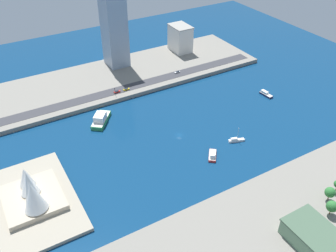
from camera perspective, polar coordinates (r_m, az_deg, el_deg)
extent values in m
plane|color=navy|center=(244.15, 1.74, -1.45)|extent=(440.00, 440.00, 0.00)
cube|color=gray|center=(192.25, 17.13, -15.69)|extent=(70.00, 240.00, 3.18)
cube|color=gray|center=(314.60, -7.32, 7.72)|extent=(70.00, 240.00, 3.18)
cube|color=#A89E89|center=(211.17, -20.19, -10.95)|extent=(67.45, 42.16, 2.00)
cube|color=#38383D|center=(294.82, -5.48, 6.21)|extent=(10.45, 228.00, 0.15)
cube|color=red|center=(228.03, 6.94, -4.61)|extent=(11.75, 10.60, 1.46)
cone|color=red|center=(232.80, 7.02, -3.64)|extent=(1.85, 1.85, 1.32)
cube|color=white|center=(225.30, 6.96, -4.53)|extent=(5.18, 4.92, 2.54)
cube|color=beige|center=(227.53, 6.96, -4.46)|extent=(11.28, 10.17, 0.10)
cube|color=#2D8C4C|center=(260.21, -10.38, 0.90)|extent=(22.08, 20.04, 2.83)
cone|color=#2D8C4C|center=(269.33, -9.65, 2.29)|extent=(3.58, 3.58, 2.55)
cube|color=white|center=(257.08, -10.56, 1.38)|extent=(11.86, 11.44, 4.37)
cube|color=beige|center=(259.39, -10.42, 1.16)|extent=(21.19, 19.23, 0.10)
cube|color=#1E284C|center=(296.97, 15.06, 4.73)|extent=(11.43, 4.72, 1.46)
cone|color=#1E284C|center=(293.80, 15.91, 4.23)|extent=(1.41, 1.41, 1.31)
cube|color=white|center=(297.24, 14.84, 5.16)|extent=(5.98, 3.32, 1.74)
cube|color=beige|center=(296.59, 15.09, 4.86)|extent=(10.97, 4.53, 0.10)
cube|color=white|center=(242.61, 10.63, -2.22)|extent=(5.77, 10.82, 1.36)
cone|color=white|center=(244.55, 11.87, -2.05)|extent=(1.56, 1.56, 1.23)
cube|color=white|center=(241.20, 10.26, -2.02)|extent=(3.26, 4.56, 1.34)
cube|color=beige|center=(242.17, 10.65, -2.08)|extent=(5.53, 10.39, 0.10)
cylinder|color=silver|center=(239.59, 10.89, -1.18)|extent=(0.24, 0.24, 9.40)
cube|color=slate|center=(187.86, 21.78, -15.87)|extent=(25.73, 18.16, 8.36)
cube|color=#47624A|center=(184.49, 22.10, -14.96)|extent=(26.76, 18.89, 0.80)
cube|color=silver|center=(351.59, 1.92, 13.46)|extent=(21.29, 15.40, 23.58)
cube|color=#9D9992|center=(347.21, 1.96, 15.33)|extent=(22.14, 16.02, 0.80)
cube|color=#8C9EB2|center=(319.43, -8.43, 15.13)|extent=(20.34, 17.16, 68.63)
cylinder|color=black|center=(288.54, -7.69, 5.43)|extent=(0.27, 0.65, 0.64)
cylinder|color=black|center=(287.20, -7.55, 5.29)|extent=(0.27, 0.65, 0.64)
cylinder|color=black|center=(287.35, -8.34, 5.23)|extent=(0.27, 0.65, 0.64)
cylinder|color=black|center=(286.01, -8.20, 5.09)|extent=(0.27, 0.65, 0.64)
cube|color=red|center=(287.10, -7.95, 5.32)|extent=(2.00, 5.17, 0.87)
cube|color=#262D38|center=(286.68, -8.01, 5.42)|extent=(1.72, 2.91, 0.49)
cylinder|color=black|center=(312.18, 1.25, 8.21)|extent=(0.28, 0.65, 0.64)
cylinder|color=black|center=(313.36, 1.09, 8.32)|extent=(0.28, 0.65, 0.64)
cylinder|color=black|center=(314.02, 1.81, 8.37)|extent=(0.28, 0.65, 0.64)
cylinder|color=black|center=(315.18, 1.64, 8.48)|extent=(0.28, 0.65, 0.64)
cube|color=white|center=(313.56, 1.45, 8.39)|extent=(2.04, 5.27, 0.72)
cube|color=#262D38|center=(313.40, 1.49, 8.51)|extent=(1.72, 2.98, 0.59)
cylinder|color=black|center=(290.90, -6.26, 5.81)|extent=(0.25, 0.64, 0.64)
cylinder|color=black|center=(289.64, -6.13, 5.68)|extent=(0.25, 0.64, 0.64)
cylinder|color=black|center=(289.73, -6.89, 5.63)|extent=(0.25, 0.64, 0.64)
cylinder|color=black|center=(288.46, -6.76, 5.50)|extent=(0.25, 0.64, 0.64)
cube|color=yellow|center=(289.54, -6.51, 5.70)|extent=(1.80, 5.05, 0.77)
cube|color=#262D38|center=(289.12, -6.57, 5.81)|extent=(1.57, 2.83, 0.58)
cylinder|color=black|center=(282.53, -8.27, 5.21)|extent=(0.18, 0.18, 5.50)
cube|color=black|center=(280.93, -8.33, 5.78)|extent=(0.36, 0.36, 1.00)
sphere|color=red|center=(280.76, -8.33, 5.85)|extent=(0.24, 0.24, 0.24)
sphere|color=yellow|center=(280.93, -8.33, 5.78)|extent=(0.24, 0.24, 0.24)
sphere|color=green|center=(281.10, -8.32, 5.72)|extent=(0.24, 0.24, 0.24)
cube|color=#BCAD93|center=(209.46, -20.33, -10.47)|extent=(32.24, 29.80, 3.00)
cone|color=white|center=(196.62, -20.27, -10.29)|extent=(13.89, 11.96, 16.76)
cone|color=white|center=(199.57, -20.72, -8.98)|extent=(10.75, 8.75, 19.29)
cone|color=white|center=(207.62, -20.97, -8.42)|extent=(11.97, 10.16, 12.71)
cone|color=white|center=(213.00, -21.33, -7.40)|extent=(9.90, 8.53, 11.24)
cylinder|color=brown|center=(217.99, 24.74, -8.97)|extent=(0.50, 0.50, 4.48)
cylinder|color=brown|center=(212.52, 23.72, -10.19)|extent=(0.50, 0.50, 3.30)
sphere|color=#2D7233|center=(209.94, 23.97, -9.44)|extent=(5.59, 5.59, 5.59)
cylinder|color=brown|center=(205.51, 23.96, -12.14)|extent=(0.50, 0.50, 3.28)
sphere|color=#2D7233|center=(202.79, 24.23, -11.37)|extent=(5.84, 5.84, 5.84)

